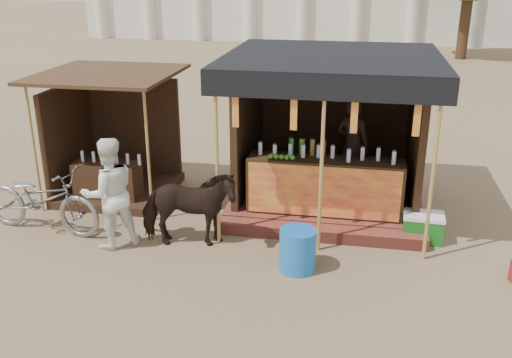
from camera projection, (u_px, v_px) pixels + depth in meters
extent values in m
plane|color=#846B4C|center=(234.00, 296.00, 7.69)|extent=(120.00, 120.00, 0.00)
cube|color=brown|center=(327.00, 197.00, 10.70)|extent=(3.40, 2.80, 0.22)
cube|color=brown|center=(320.00, 233.00, 9.28)|extent=(3.40, 0.35, 0.20)
cube|color=#382114|center=(324.00, 186.00, 9.62)|extent=(2.60, 0.55, 0.95)
cube|color=red|center=(323.00, 192.00, 9.36)|extent=(2.50, 0.02, 0.88)
cube|color=#382114|center=(334.00, 110.00, 11.37)|extent=(3.00, 0.12, 2.50)
cube|color=#382114|center=(248.00, 123.00, 10.48)|extent=(0.12, 2.50, 2.50)
cube|color=#382114|center=(416.00, 131.00, 9.96)|extent=(0.12, 2.50, 2.50)
cube|color=black|center=(333.00, 56.00, 9.58)|extent=(3.60, 3.60, 0.06)
cube|color=black|center=(325.00, 88.00, 8.01)|extent=(3.60, 0.06, 0.36)
cylinder|color=tan|center=(217.00, 161.00, 8.73)|extent=(0.06, 0.06, 2.75)
cylinder|color=tan|center=(321.00, 167.00, 8.46)|extent=(0.06, 0.06, 2.75)
cylinder|color=tan|center=(433.00, 174.00, 8.18)|extent=(0.06, 0.06, 2.75)
cube|color=red|center=(235.00, 109.00, 8.39)|extent=(0.10, 0.02, 0.55)
cube|color=red|center=(294.00, 112.00, 8.24)|extent=(0.10, 0.02, 0.55)
cube|color=red|center=(354.00, 114.00, 8.09)|extent=(0.10, 0.02, 0.55)
cube|color=red|center=(417.00, 117.00, 7.94)|extent=(0.10, 0.02, 0.55)
imported|color=black|center=(352.00, 146.00, 10.37)|extent=(0.76, 0.63, 1.77)
cube|color=#382114|center=(120.00, 190.00, 11.12)|extent=(2.00, 2.00, 0.15)
cube|color=#382114|center=(135.00, 128.00, 11.65)|extent=(1.90, 0.10, 2.10)
cube|color=#382114|center=(69.00, 139.00, 10.94)|extent=(0.10, 1.90, 2.10)
cube|color=#472D19|center=(107.00, 74.00, 10.23)|extent=(2.40, 2.40, 0.06)
cylinder|color=tan|center=(34.00, 149.00, 9.95)|extent=(0.05, 0.05, 2.35)
cylinder|color=tan|center=(148.00, 156.00, 9.59)|extent=(0.05, 0.05, 2.35)
cube|color=#382114|center=(108.00, 183.00, 10.55)|extent=(1.20, 0.50, 0.80)
imported|color=black|center=(188.00, 209.00, 8.85)|extent=(1.61, 0.95, 1.28)
imported|color=gray|center=(41.00, 199.00, 9.39)|extent=(2.23, 1.02, 1.13)
imported|color=white|center=(110.00, 193.00, 8.79)|extent=(1.09, 1.06, 1.78)
cylinder|color=blue|center=(298.00, 250.00, 8.26)|extent=(0.56, 0.56, 0.64)
cube|color=#17691B|center=(422.00, 229.00, 9.20)|extent=(0.64, 0.45, 0.40)
cube|color=white|center=(424.00, 216.00, 9.11)|extent=(0.66, 0.47, 0.06)
cylinder|color=silver|center=(101.00, 7.00, 33.73)|extent=(0.70, 0.70, 3.60)
cylinder|color=silver|center=(149.00, 8.00, 33.22)|extent=(0.70, 0.70, 3.60)
cylinder|color=silver|center=(198.00, 8.00, 32.70)|extent=(0.70, 0.70, 3.60)
cylinder|color=silver|center=(250.00, 9.00, 32.18)|extent=(0.70, 0.70, 3.60)
cylinder|color=silver|center=(303.00, 10.00, 31.67)|extent=(0.70, 0.70, 3.60)
cylinder|color=silver|center=(357.00, 11.00, 31.15)|extent=(0.70, 0.70, 3.60)
cylinder|color=silver|center=(414.00, 11.00, 30.64)|extent=(0.70, 0.70, 3.60)
cylinder|color=silver|center=(472.00, 12.00, 30.12)|extent=(0.70, 0.70, 3.60)
cylinder|color=#382314|center=(466.00, 15.00, 26.18)|extent=(0.50, 0.50, 4.00)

